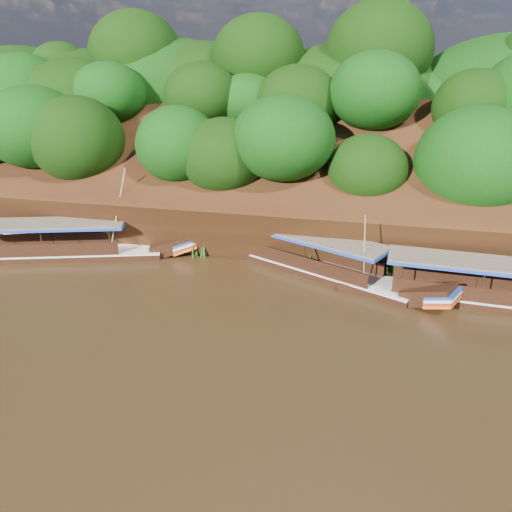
{
  "coord_description": "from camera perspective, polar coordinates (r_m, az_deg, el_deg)",
  "views": [
    {
      "loc": [
        4.92,
        -19.87,
        12.58
      ],
      "look_at": [
        -1.44,
        7.0,
        1.52
      ],
      "focal_mm": 35.0,
      "sensor_mm": 36.0,
      "label": 1
    }
  ],
  "objects": [
    {
      "name": "boat_2",
      "position": [
        35.67,
        -20.12,
        0.74
      ],
      "size": [
        15.59,
        6.66,
        6.37
      ],
      "rotation": [
        0.0,
        0.0,
        0.31
      ],
      "color": "black",
      "rests_on": "ground"
    },
    {
      "name": "boat_1",
      "position": [
        30.67,
        8.77,
        -1.55
      ],
      "size": [
        13.52,
        7.82,
        5.24
      ],
      "rotation": [
        0.0,
        0.0,
        -0.45
      ],
      "color": "black",
      "rests_on": "ground"
    },
    {
      "name": "riverbank",
      "position": [
        44.19,
        6.58,
        7.68
      ],
      "size": [
        120.0,
        30.06,
        19.4
      ],
      "color": "black",
      "rests_on": "ground"
    },
    {
      "name": "boat_0",
      "position": [
        30.21,
        26.92,
        -4.18
      ],
      "size": [
        14.99,
        3.57,
        6.1
      ],
      "rotation": [
        0.0,
        0.0,
        -0.06
      ],
      "color": "black",
      "rests_on": "ground"
    },
    {
      "name": "reeds",
      "position": [
        32.89,
        -2.65,
        0.99
      ],
      "size": [
        49.29,
        2.33,
        1.95
      ],
      "color": "#1B6519",
      "rests_on": "ground"
    },
    {
      "name": "ground",
      "position": [
        24.03,
        -0.51,
        -9.75
      ],
      "size": [
        160.0,
        160.0,
        0.0
      ],
      "primitive_type": "plane",
      "color": "black",
      "rests_on": "ground"
    }
  ]
}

